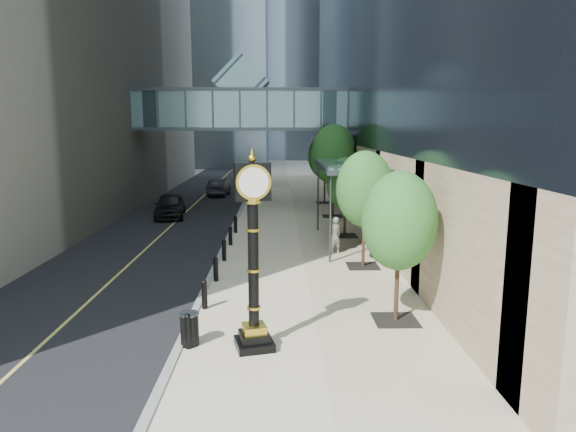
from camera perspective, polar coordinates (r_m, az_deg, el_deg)
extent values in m
plane|color=gray|center=(14.08, -0.34, -16.28)|extent=(320.00, 320.00, 0.00)
cube|color=black|center=(53.44, -8.41, 3.10)|extent=(8.00, 180.00, 0.02)
cube|color=beige|center=(53.01, 0.21, 3.17)|extent=(8.00, 180.00, 0.06)
cube|color=gray|center=(53.07, -4.11, 3.16)|extent=(0.25, 180.00, 0.07)
cube|color=#93AAB9|center=(135.34, -3.74, 21.04)|extent=(22.00, 22.00, 65.00)
cube|color=slate|center=(40.76, -5.15, 11.65)|extent=(17.00, 4.00, 3.00)
cube|color=#383F44|center=(40.73, -5.12, 9.61)|extent=(17.00, 4.20, 0.25)
cube|color=#383F44|center=(40.83, -5.18, 13.68)|extent=(17.00, 4.20, 0.25)
cube|color=slate|center=(40.88, -5.20, 14.59)|extent=(4.24, 3.00, 4.24)
cube|color=#383F44|center=(26.96, 6.78, 5.53)|extent=(3.00, 8.00, 0.25)
cube|color=slate|center=(26.95, 6.78, 5.85)|extent=(2.80, 7.80, 0.06)
cylinder|color=#383F44|center=(23.42, 4.74, -0.26)|extent=(0.12, 0.12, 4.20)
cylinder|color=#383F44|center=(30.70, 3.36, 2.17)|extent=(0.12, 0.12, 4.20)
cylinder|color=black|center=(14.99, -11.02, -12.64)|extent=(0.20, 0.20, 0.90)
cylinder|color=black|center=(17.95, -9.26, -8.76)|extent=(0.20, 0.20, 0.90)
cylinder|color=black|center=(20.98, -8.02, -5.98)|extent=(0.20, 0.20, 0.90)
cylinder|color=black|center=(24.06, -7.11, -3.90)|extent=(0.20, 0.20, 0.90)
cylinder|color=black|center=(27.16, -6.41, -2.30)|extent=(0.20, 0.20, 0.90)
cylinder|color=black|center=(30.28, -5.85, -1.02)|extent=(0.20, 0.20, 0.90)
cube|color=black|center=(17.21, 11.85, -11.23)|extent=(1.40, 1.40, 0.02)
cylinder|color=#3B2619|center=(16.80, 12.00, -7.18)|extent=(0.14, 0.14, 2.56)
ellipsoid|color=#296424|center=(16.33, 12.25, -0.53)|extent=(2.35, 2.35, 3.13)
cube|color=black|center=(23.27, 8.31, -5.52)|extent=(1.40, 1.40, 0.02)
cylinder|color=#3B2619|center=(22.95, 8.40, -2.26)|extent=(0.14, 0.14, 2.73)
ellipsoid|color=#296424|center=(22.61, 8.53, 2.98)|extent=(2.50, 2.50, 3.34)
cube|color=black|center=(29.52, 6.29, -2.19)|extent=(1.40, 1.40, 0.02)
cylinder|color=#3B2619|center=(29.30, 6.33, 0.07)|extent=(0.14, 0.14, 2.38)
ellipsoid|color=#296424|center=(29.05, 6.40, 3.65)|extent=(2.18, 2.18, 2.91)
cube|color=black|center=(35.86, 4.98, -0.02)|extent=(1.40, 1.40, 0.02)
cylinder|color=#3B2619|center=(35.61, 5.02, 2.64)|extent=(0.14, 0.14, 3.38)
ellipsoid|color=#296424|center=(35.38, 5.08, 6.84)|extent=(3.10, 3.10, 4.13)
cube|color=black|center=(42.25, 4.07, 1.49)|extent=(1.40, 1.40, 0.02)
cylinder|color=#3B2619|center=(42.06, 4.09, 3.50)|extent=(0.14, 0.14, 3.00)
ellipsoid|color=#296424|center=(41.87, 4.13, 6.65)|extent=(2.75, 2.75, 3.66)
cube|color=black|center=(14.92, -3.76, -13.99)|extent=(1.23, 1.23, 0.23)
cube|color=black|center=(14.83, -3.77, -13.19)|extent=(0.96, 0.96, 0.23)
cube|color=gold|center=(14.75, -3.78, -12.38)|extent=(0.75, 0.75, 0.23)
cylinder|color=black|center=(14.15, -3.87, -5.35)|extent=(0.29, 0.29, 3.51)
cube|color=black|center=(13.73, -3.98, 3.82)|extent=(1.02, 0.56, 1.02)
cylinder|color=white|center=(13.93, -3.94, 3.90)|extent=(0.78, 0.23, 0.79)
cylinder|color=white|center=(13.53, -4.02, 3.73)|extent=(0.78, 0.23, 0.79)
sphere|color=gold|center=(13.68, -4.01, 6.41)|extent=(0.23, 0.23, 0.23)
cylinder|color=black|center=(15.19, -10.88, -12.33)|extent=(0.54, 0.54, 0.90)
imported|color=#A49E97|center=(25.26, 5.20, -2.12)|extent=(0.79, 0.67, 1.83)
imported|color=black|center=(36.46, -12.98, 1.15)|extent=(2.56, 5.03, 1.64)
imported|color=black|center=(47.52, -7.67, 3.20)|extent=(1.79, 4.59, 1.49)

